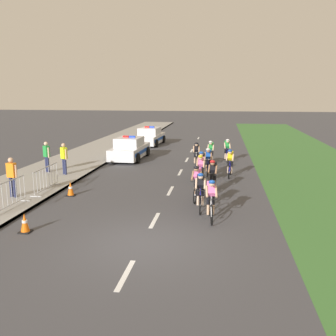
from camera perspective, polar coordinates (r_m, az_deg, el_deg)
The scene contains 25 objects.
ground_plane at distance 11.19m, azimuth -4.00°, elevation -11.59°, with size 160.00×160.00×0.00m, color #424247.
sidewalk_slab at distance 26.13m, azimuth -12.61°, elevation 1.78°, with size 4.28×60.00×0.12m, color gray.
kerb_edge at distance 25.47m, azimuth -8.27°, elevation 1.70°, with size 0.16×60.00×0.13m, color #9E9E99.
grass_verge at distance 25.06m, azimuth 20.96°, elevation 0.74°, with size 7.00×60.00×0.01m, color #3D7033.
lane_markings_centre at distance 22.62m, azimuth 2.48°, elevation 0.40°, with size 0.14×29.60×0.01m.
cyclist_lead at distance 12.89m, azimuth 6.69°, elevation -4.76°, with size 0.45×1.72×1.56m.
cyclist_second at distance 13.92m, azimuth 5.06°, elevation -3.49°, with size 0.43×1.72×1.56m.
cyclist_third at distance 15.20m, azimuth 4.54°, elevation -2.18°, with size 0.44×1.72×1.56m.
cyclist_fourth at distance 16.51m, azimuth 6.98°, elevation -1.12°, with size 0.44×1.72×1.56m.
cyclist_fifth at distance 17.76m, azimuth 5.08°, elevation -0.18°, with size 0.42×1.72×1.56m.
cyclist_sixth at distance 18.83m, azimuth 5.26°, elevation 0.50°, with size 0.42×1.72×1.56m.
cyclist_seventh at distance 19.65m, azimuth 9.62°, elevation 0.86°, with size 0.45×1.72×1.56m.
cyclist_eighth at distance 19.94m, azimuth 6.25°, elevation 1.10°, with size 0.42×1.72×1.56m.
cyclist_ninth at distance 22.22m, azimuth 4.42°, elevation 2.23°, with size 0.43×1.72×1.56m.
cyclist_tenth at distance 23.92m, azimuth 9.14°, elevation 2.79°, with size 0.45×1.72×1.56m.
cyclist_eleventh at distance 22.95m, azimuth 6.67°, elevation 2.48°, with size 0.43×1.72×1.56m.
police_car_nearest at distance 24.84m, azimuth -5.97°, elevation 2.95°, with size 2.12×4.46×1.59m.
police_car_second at distance 31.66m, azimuth -2.83°, elevation 4.87°, with size 2.22×4.51×1.59m.
crowd_barrier_front at distance 14.93m, azimuth -23.72°, elevation -3.96°, with size 0.58×2.32×1.07m.
crowd_barrier_middle at distance 17.17m, azimuth -18.40°, elevation -1.63°, with size 0.54×2.32×1.07m.
traffic_cone_near at distance 12.72m, azimuth -21.38°, elevation -7.98°, with size 0.36×0.36×0.64m.
traffic_cone_mid at distance 16.49m, azimuth -14.92°, elevation -3.15°, with size 0.36×0.36×0.64m.
spectator_closest at distance 20.23m, azimuth -15.86°, elevation 1.73°, with size 0.46×0.39×1.68m.
spectator_middle at distance 21.11m, azimuth -18.35°, elevation 1.98°, with size 0.47×0.39×1.68m.
spectator_back at distance 16.50m, azimuth -23.11°, elevation -0.93°, with size 0.53×0.28×1.68m.
Camera 1 is at (2.24, -10.04, 4.41)m, focal length 39.21 mm.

